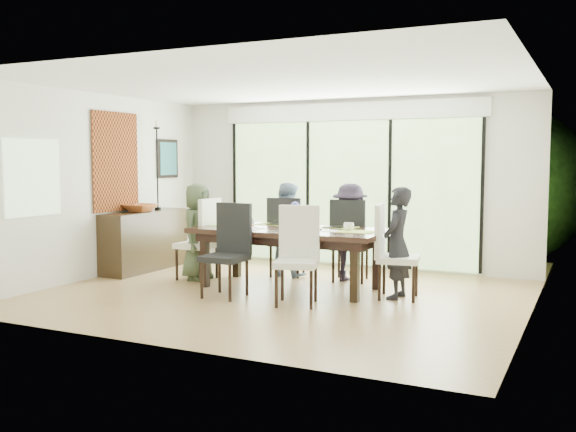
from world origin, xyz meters
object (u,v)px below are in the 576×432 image
at_px(chair_far_left, 287,236).
at_px(bowl, 140,208).
at_px(chair_far_right, 350,240).
at_px(person_far_right, 350,233).
at_px(chair_near_right, 296,255).
at_px(person_right_end, 397,243).
at_px(chair_near_left, 224,250).
at_px(cup_b, 297,226).
at_px(chair_right_end, 399,251).
at_px(sideboard, 145,241).
at_px(chair_left_end, 197,239).
at_px(person_left_end, 198,232).
at_px(cup_a, 250,221).
at_px(table_top, 290,231).
at_px(vase, 295,223).
at_px(cup_c, 349,227).
at_px(laptop, 232,225).
at_px(person_far_left, 287,229).

bearing_deg(chair_far_left, bowl, 3.08).
relative_size(chair_far_right, person_far_right, 0.85).
xyz_separation_m(chair_near_right, person_right_end, (0.98, 0.87, 0.10)).
height_order(chair_near_left, cup_b, chair_near_left).
height_order(chair_right_end, sideboard, chair_right_end).
distance_m(chair_right_end, cup_b, 1.38).
height_order(chair_left_end, person_left_end, person_left_end).
bearing_deg(person_far_right, chair_right_end, 145.07).
bearing_deg(cup_a, table_top, -12.09).
distance_m(chair_near_left, vase, 1.11).
xyz_separation_m(chair_far_right, cup_c, (0.25, -0.75, 0.27)).
distance_m(chair_far_right, bowl, 3.32).
bearing_deg(chair_left_end, person_far_right, 113.16).
distance_m(chair_far_right, cup_b, 1.06).
bearing_deg(chair_left_end, chair_near_right, 67.61).
height_order(person_left_end, bowl, person_left_end).
distance_m(chair_left_end, cup_b, 1.67).
height_order(chair_right_end, chair_far_left, same).
bearing_deg(cup_a, laptop, -120.96).
height_order(person_left_end, sideboard, person_left_end).
relative_size(chair_near_right, person_far_left, 0.85).
xyz_separation_m(cup_c, sideboard, (-3.48, 0.21, -0.40)).
height_order(chair_far_right, vase, chair_far_right).
relative_size(table_top, laptop, 7.27).
bearing_deg(chair_left_end, chair_far_right, 113.64).
xyz_separation_m(chair_near_right, vase, (-0.45, 0.92, 0.28)).
xyz_separation_m(chair_far_left, chair_far_right, (1.00, 0.00, 0.00)).
height_order(laptop, cup_a, cup_a).
bearing_deg(cup_a, bowl, 178.26).
height_order(chair_near_right, person_far_right, person_far_right).
height_order(chair_left_end, person_far_right, person_far_right).
distance_m(chair_left_end, chair_near_left, 1.33).
bearing_deg(chair_far_left, cup_c, 136.11).
bearing_deg(person_far_left, person_left_end, 49.32).
bearing_deg(chair_far_right, cup_a, 19.71).
bearing_deg(chair_left_end, table_top, 91.12).
distance_m(person_far_left, cup_c, 1.46).
bearing_deg(cup_b, bowl, 173.75).
bearing_deg(chair_right_end, person_far_right, 39.20).
relative_size(table_top, person_left_end, 1.86).
bearing_deg(chair_left_end, bowl, -98.97).
bearing_deg(chair_far_right, person_far_right, 80.46).
relative_size(chair_far_left, cup_c, 8.87).
bearing_deg(cup_c, chair_near_right, -107.19).
relative_size(person_far_left, laptop, 3.91).
distance_m(cup_b, sideboard, 2.89).
bearing_deg(cup_b, cup_a, 163.61).
height_order(chair_right_end, bowl, chair_right_end).
bearing_deg(chair_right_end, chair_near_left, 103.85).
bearing_deg(bowl, sideboard, 90.00).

